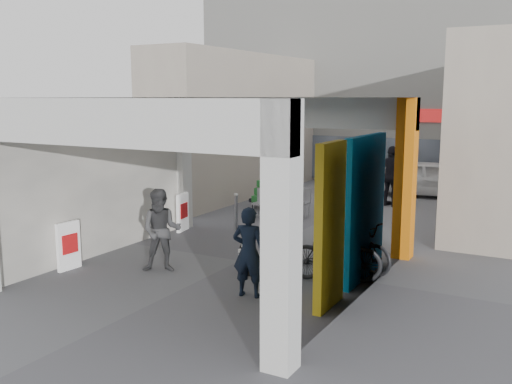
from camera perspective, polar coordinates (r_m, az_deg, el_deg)
The scene contains 21 objects.
ground at distance 12.45m, azimuth -1.64°, elevation -6.90°, with size 90.00×90.00×0.00m, color #525357.
arcade_canopy at distance 11.02m, azimuth -1.47°, elevation 3.18°, with size 6.40×6.45×6.40m.
far_building at distance 25.01m, azimuth 15.21°, elevation 10.30°, with size 18.00×4.08×8.00m.
plaza_bldg_left at distance 20.71m, azimuth -1.78°, elevation 6.72°, with size 2.00×9.00×5.00m, color #ACA18F.
plaza_bldg_right at distance 17.85m, azimuth 23.99°, elevation 5.45°, with size 2.00×9.00×5.00m, color #ACA18F.
bollard_left at distance 15.10m, azimuth -2.00°, elevation -2.06°, with size 0.09×0.09×0.97m, color gray.
bollard_center at distance 14.25m, azimuth 3.57°, elevation -2.76°, with size 0.09×0.09×0.98m, color gray.
bollard_right at distance 13.87m, azimuth 8.79°, elevation -3.27°, with size 0.09×0.09×0.94m, color gray.
advert_board_near at distance 12.32m, azimuth -18.23°, elevation -5.11°, with size 0.13×0.55×1.00m.
advert_board_far at distance 15.16m, azimuth -7.34°, elevation -2.01°, with size 0.17×0.56×1.00m.
cafe_set at distance 16.86m, azimuth 2.55°, elevation -1.46°, with size 1.42×1.15×0.86m.
produce_stand at distance 17.93m, azimuth 1.66°, elevation -0.65°, with size 1.34×0.73×0.88m.
crate_stack at distance 19.53m, azimuth 11.58°, elevation -0.20°, with size 0.49×0.40×0.56m.
border_collie at distance 11.45m, azimuth -0.97°, elevation -6.92°, with size 0.26×0.50×0.70m.
man_with_dog at distance 10.11m, azimuth -0.73°, elevation -6.02°, with size 0.59×0.39×1.62m, color black.
man_back_turned at distance 11.68m, azimuth -9.43°, elevation -3.82°, with size 0.83×0.64×1.70m, color #3F3F42.
man_elderly at distance 13.19m, azimuth 10.05°, elevation -2.08°, with size 0.88×0.57×1.80m, color #6282BF.
man_crates at distance 18.88m, azimuth 13.42°, elevation 1.55°, with size 1.15×0.48×1.96m, color black.
bicycle_front at distance 11.87m, azimuth 9.43°, elevation -5.30°, with size 0.67×1.93×1.02m, color black.
bicycle_rear at distance 11.08m, azimuth 7.91°, elevation -6.17°, with size 0.51×1.80×1.08m, color black.
white_van at distance 21.12m, azimuth 17.54°, elevation 1.28°, with size 1.53×3.79×1.29m, color silver.
Camera 1 is at (6.11, -10.25, 3.53)m, focal length 40.00 mm.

